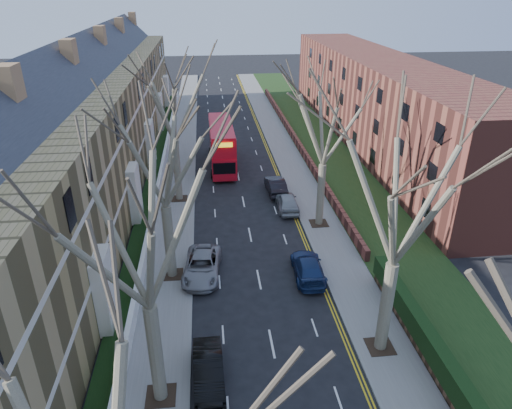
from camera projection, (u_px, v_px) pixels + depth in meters
name	position (u px, v px, depth m)	size (l,w,h in m)	color
pavement_left	(181.00, 158.00, 50.95)	(3.00, 102.00, 0.12)	slate
pavement_right	(287.00, 154.00, 52.14)	(3.00, 102.00, 0.12)	slate
terrace_left	(87.00, 134.00, 40.65)	(9.70, 78.00, 13.60)	#9A834E
flats_right	(376.00, 100.00, 54.71)	(13.97, 54.00, 10.00)	brown
front_wall_left	(160.00, 182.00, 43.39)	(0.30, 78.00, 1.00)	white
grass_verge_right	(325.00, 152.00, 52.55)	(6.00, 102.00, 0.06)	#183312
tree_left_mid	(138.00, 219.00, 17.33)	(10.50, 10.50, 14.71)	brown
tree_left_far	(160.00, 144.00, 26.41)	(10.15, 10.15, 14.22)	brown
tree_left_dist	(171.00, 94.00, 37.00)	(10.50, 10.50, 14.71)	brown
tree_right_mid	(405.00, 185.00, 20.25)	(10.50, 10.50, 14.71)	brown
tree_right_far	(326.00, 112.00, 32.90)	(10.15, 10.15, 14.22)	brown
double_decker_bus	(222.00, 146.00, 48.03)	(2.75, 10.52, 4.41)	red
car_left_mid	(208.00, 370.00, 22.17)	(1.44, 4.14, 1.36)	black
car_left_far	(202.00, 266.00, 30.29)	(2.33, 5.05, 1.40)	gray
car_right_near	(308.00, 267.00, 30.18)	(1.90, 4.68, 1.36)	navy
car_right_mid	(287.00, 202.00, 39.11)	(1.72, 4.28, 1.46)	#92969A
car_right_far	(276.00, 186.00, 42.27)	(1.54, 4.42, 1.46)	black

